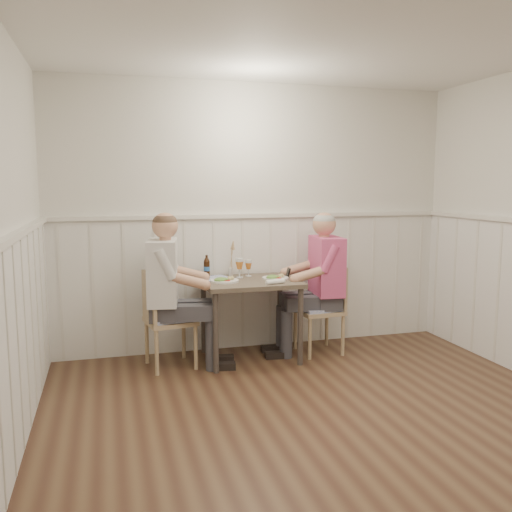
{
  "coord_description": "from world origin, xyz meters",
  "views": [
    {
      "loc": [
        -1.43,
        -2.92,
        1.64
      ],
      "look_at": [
        -0.17,
        1.64,
        1.0
      ],
      "focal_mm": 38.0,
      "sensor_mm": 36.0,
      "label": 1
    }
  ],
  "objects_px": {
    "chair_right": "(324,305)",
    "beer_bottle": "(207,267)",
    "diner_cream": "(168,303)",
    "dining_table": "(250,291)",
    "grass_vase": "(231,259)",
    "chair_left": "(164,316)",
    "man_in_pink": "(322,294)"
  },
  "relations": [
    {
      "from": "chair_right",
      "to": "beer_bottle",
      "type": "bearing_deg",
      "value": 166.9
    },
    {
      "from": "diner_cream",
      "to": "beer_bottle",
      "type": "bearing_deg",
      "value": 38.33
    },
    {
      "from": "dining_table",
      "to": "diner_cream",
      "type": "bearing_deg",
      "value": -175.59
    },
    {
      "from": "beer_bottle",
      "to": "grass_vase",
      "type": "xyz_separation_m",
      "value": [
        0.23,
        0.01,
        0.07
      ]
    },
    {
      "from": "diner_cream",
      "to": "beer_bottle",
      "type": "xyz_separation_m",
      "value": [
        0.41,
        0.32,
        0.25
      ]
    },
    {
      "from": "chair_right",
      "to": "beer_bottle",
      "type": "relative_size",
      "value": 4.02
    },
    {
      "from": "dining_table",
      "to": "grass_vase",
      "type": "height_order",
      "value": "grass_vase"
    },
    {
      "from": "chair_right",
      "to": "beer_bottle",
      "type": "distance_m",
      "value": 1.19
    },
    {
      "from": "diner_cream",
      "to": "beer_bottle",
      "type": "distance_m",
      "value": 0.58
    },
    {
      "from": "chair_left",
      "to": "man_in_pink",
      "type": "distance_m",
      "value": 1.52
    },
    {
      "from": "chair_right",
      "to": "man_in_pink",
      "type": "bearing_deg",
      "value": -165.24
    },
    {
      "from": "chair_left",
      "to": "man_in_pink",
      "type": "height_order",
      "value": "man_in_pink"
    },
    {
      "from": "man_in_pink",
      "to": "chair_right",
      "type": "bearing_deg",
      "value": 14.76
    },
    {
      "from": "dining_table",
      "to": "chair_left",
      "type": "bearing_deg",
      "value": -177.45
    },
    {
      "from": "man_in_pink",
      "to": "diner_cream",
      "type": "bearing_deg",
      "value": -177.75
    },
    {
      "from": "man_in_pink",
      "to": "dining_table",
      "type": "bearing_deg",
      "value": 179.93
    },
    {
      "from": "man_in_pink",
      "to": "grass_vase",
      "type": "bearing_deg",
      "value": 161.77
    },
    {
      "from": "chair_right",
      "to": "grass_vase",
      "type": "bearing_deg",
      "value": 162.76
    },
    {
      "from": "man_in_pink",
      "to": "grass_vase",
      "type": "distance_m",
      "value": 0.94
    },
    {
      "from": "chair_left",
      "to": "beer_bottle",
      "type": "bearing_deg",
      "value": 34.07
    },
    {
      "from": "chair_right",
      "to": "man_in_pink",
      "type": "distance_m",
      "value": 0.12
    },
    {
      "from": "chair_left",
      "to": "grass_vase",
      "type": "distance_m",
      "value": 0.86
    },
    {
      "from": "dining_table",
      "to": "beer_bottle",
      "type": "height_order",
      "value": "beer_bottle"
    },
    {
      "from": "dining_table",
      "to": "diner_cream",
      "type": "xyz_separation_m",
      "value": [
        -0.76,
        -0.06,
        -0.05
      ]
    },
    {
      "from": "chair_left",
      "to": "diner_cream",
      "type": "distance_m",
      "value": 0.13
    },
    {
      "from": "chair_left",
      "to": "beer_bottle",
      "type": "relative_size",
      "value": 4.08
    },
    {
      "from": "chair_left",
      "to": "beer_bottle",
      "type": "height_order",
      "value": "beer_bottle"
    },
    {
      "from": "diner_cream",
      "to": "dining_table",
      "type": "bearing_deg",
      "value": 4.41
    },
    {
      "from": "dining_table",
      "to": "grass_vase",
      "type": "relative_size",
      "value": 2.46
    },
    {
      "from": "chair_left",
      "to": "diner_cream",
      "type": "height_order",
      "value": "diner_cream"
    },
    {
      "from": "chair_right",
      "to": "diner_cream",
      "type": "height_order",
      "value": "diner_cream"
    },
    {
      "from": "man_in_pink",
      "to": "grass_vase",
      "type": "height_order",
      "value": "man_in_pink"
    }
  ]
}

